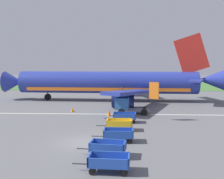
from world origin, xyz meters
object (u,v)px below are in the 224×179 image
object	(u,v)px
baggage_cart_nearest	(109,162)
baggage_cart_second_in_row	(108,148)
service_truck_beside_carts	(126,105)
airplane	(114,83)
traffic_cone_near_plane	(109,113)
traffic_cone_mid_apron	(72,110)
baggage_cart_fourth_in_row	(119,124)
baggage_cart_third_in_row	(118,135)
baggage_cart_far_end	(124,117)

from	to	relation	value
baggage_cart_nearest	baggage_cart_second_in_row	xyz separation A→B (m)	(-0.24, 2.74, 0.00)
baggage_cart_second_in_row	service_truck_beside_carts	distance (m)	15.79
airplane	service_truck_beside_carts	bearing A→B (deg)	-79.96
baggage_cart_second_in_row	traffic_cone_near_plane	distance (m)	14.35
airplane	traffic_cone_near_plane	bearing A→B (deg)	-90.54
service_truck_beside_carts	traffic_cone_mid_apron	distance (m)	7.21
baggage_cart_second_in_row	baggage_cart_nearest	bearing A→B (deg)	-85.08
baggage_cart_nearest	traffic_cone_near_plane	xyz separation A→B (m)	(-0.95, 17.07, -0.26)
baggage_cart_fourth_in_row	airplane	bearing A→B (deg)	93.80
baggage_cart_nearest	baggage_cart_second_in_row	bearing A→B (deg)	94.92
traffic_cone_near_plane	traffic_cone_mid_apron	world-z (taller)	traffic_cone_near_plane
baggage_cart_third_in_row	traffic_cone_mid_apron	size ratio (longest dim) A/B	6.16
service_truck_beside_carts	traffic_cone_near_plane	distance (m)	2.62
service_truck_beside_carts	traffic_cone_mid_apron	xyz separation A→B (m)	(-7.11, 0.89, -0.81)
airplane	baggage_cart_fourth_in_row	world-z (taller)	airplane
baggage_cart_second_in_row	traffic_cone_near_plane	xyz separation A→B (m)	(-0.72, 14.33, -0.26)
baggage_cart_third_in_row	service_truck_beside_carts	world-z (taller)	service_truck_beside_carts
baggage_cart_far_end	traffic_cone_mid_apron	world-z (taller)	baggage_cart_far_end
airplane	baggage_cart_third_in_row	bearing A→B (deg)	-86.87
baggage_cart_far_end	traffic_cone_near_plane	size ratio (longest dim) A/B	5.20
baggage_cart_nearest	baggage_cart_far_end	distance (m)	13.45
traffic_cone_near_plane	baggage_cart_third_in_row	bearing A→B (deg)	-82.64
baggage_cart_far_end	service_truck_beside_carts	xyz separation A→B (m)	(0.17, 5.05, 0.50)
airplane	baggage_cart_second_in_row	size ratio (longest dim) A/B	10.40
baggage_cart_third_in_row	traffic_cone_near_plane	xyz separation A→B (m)	(-1.40, 10.80, -0.26)
baggage_cart_nearest	airplane	bearing A→B (deg)	91.62
baggage_cart_third_in_row	traffic_cone_near_plane	distance (m)	10.89
service_truck_beside_carts	baggage_cart_fourth_in_row	bearing A→B (deg)	-94.50
baggage_cart_nearest	service_truck_beside_carts	xyz separation A→B (m)	(1.13, 18.46, 0.50)
baggage_cart_fourth_in_row	traffic_cone_mid_apron	bearing A→B (deg)	124.48
baggage_cart_third_in_row	traffic_cone_mid_apron	xyz separation A→B (m)	(-6.42, 13.09, -0.31)
airplane	baggage_cart_second_in_row	distance (m)	26.97
traffic_cone_mid_apron	baggage_cart_second_in_row	bearing A→B (deg)	-70.94
baggage_cart_third_in_row	traffic_cone_near_plane	world-z (taller)	baggage_cart_third_in_row
baggage_cart_fourth_in_row	traffic_cone_near_plane	xyz separation A→B (m)	(-1.42, 7.09, -0.26)
baggage_cart_nearest	baggage_cart_far_end	xyz separation A→B (m)	(0.96, 13.41, 0.00)
baggage_cart_nearest	traffic_cone_near_plane	world-z (taller)	baggage_cart_nearest
baggage_cart_nearest	traffic_cone_mid_apron	world-z (taller)	baggage_cart_nearest
baggage_cart_far_end	traffic_cone_near_plane	world-z (taller)	baggage_cart_far_end
baggage_cart_far_end	baggage_cart_nearest	bearing A→B (deg)	-94.11
baggage_cart_nearest	baggage_cart_third_in_row	xyz separation A→B (m)	(0.44, 6.26, 0.00)
baggage_cart_fourth_in_row	baggage_cart_nearest	bearing A→B (deg)	-92.68
airplane	baggage_cart_fourth_in_row	xyz separation A→B (m)	(1.30, -19.62, -2.45)
airplane	baggage_cart_far_end	xyz separation A→B (m)	(1.80, -16.18, -2.45)
service_truck_beside_carts	traffic_cone_mid_apron	world-z (taller)	service_truck_beside_carts
traffic_cone_near_plane	baggage_cart_far_end	bearing A→B (deg)	-62.30
airplane	traffic_cone_mid_apron	size ratio (longest dim) A/B	65.20
baggage_cart_nearest	traffic_cone_near_plane	distance (m)	17.09
baggage_cart_second_in_row	baggage_cart_fourth_in_row	bearing A→B (deg)	84.46
baggage_cart_third_in_row	service_truck_beside_carts	bearing A→B (deg)	86.74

